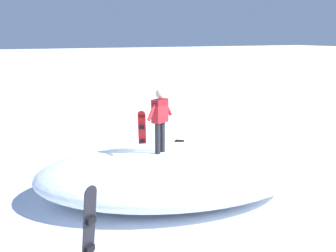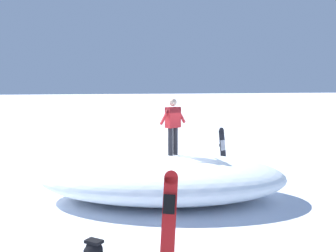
{
  "view_description": "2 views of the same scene",
  "coord_description": "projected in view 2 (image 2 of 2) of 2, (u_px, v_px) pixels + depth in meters",
  "views": [
    {
      "loc": [
        9.12,
        -4.36,
        4.24
      ],
      "look_at": [
        0.42,
        -0.08,
        2.02
      ],
      "focal_mm": 42.8,
      "sensor_mm": 36.0,
      "label": 1
    },
    {
      "loc": [
        -11.3,
        2.9,
        3.33
      ],
      "look_at": [
        0.35,
        -0.07,
        2.09
      ],
      "focal_mm": 44.1,
      "sensor_mm": 36.0,
      "label": 2
    }
  ],
  "objects": [
    {
      "name": "snowboarder_standing",
      "position": [
        173.0,
        123.0,
        11.88
      ],
      "size": [
        0.55,
        0.92,
        1.64
      ],
      "color": "black",
      "rests_on": "snow_mound"
    },
    {
      "name": "snowboard_primary_upright",
      "position": [
        169.0,
        213.0,
        7.96
      ],
      "size": [
        0.54,
        0.45,
        1.64
      ],
      "color": "red",
      "rests_on": "ground"
    },
    {
      "name": "ground",
      "position": [
        169.0,
        199.0,
        11.95
      ],
      "size": [
        240.0,
        240.0,
        0.0
      ],
      "primitive_type": "plane",
      "color": "white"
    },
    {
      "name": "snowboard_secondary_upright",
      "position": [
        223.0,
        150.0,
        15.14
      ],
      "size": [
        0.33,
        0.35,
        1.73
      ],
      "color": "black",
      "rests_on": "ground"
    },
    {
      "name": "backpack_near",
      "position": [
        94.0,
        249.0,
        7.83
      ],
      "size": [
        0.53,
        0.54,
        0.39
      ],
      "color": "black",
      "rests_on": "ground"
    },
    {
      "name": "snow_mound",
      "position": [
        163.0,
        177.0,
        11.91
      ],
      "size": [
        6.01,
        7.96,
        1.27
      ],
      "primitive_type": "ellipsoid",
      "rotation": [
        0.0,
        0.0,
        1.29
      ],
      "color": "white",
      "rests_on": "ground"
    }
  ]
}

